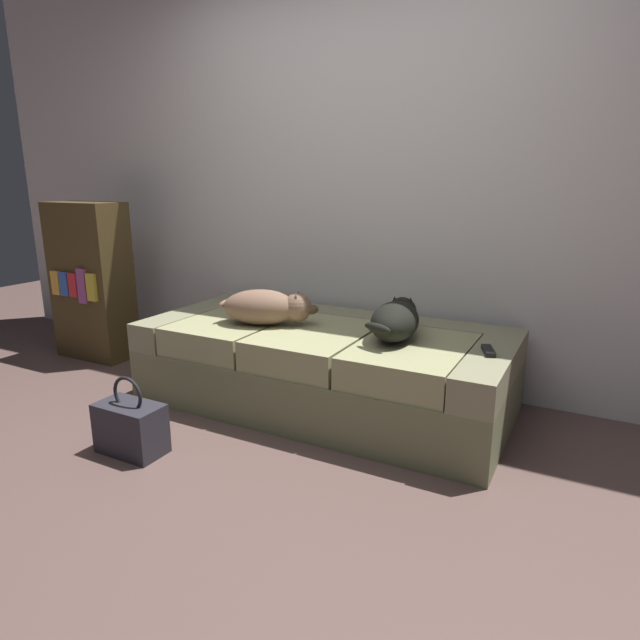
# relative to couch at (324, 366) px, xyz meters

# --- Properties ---
(ground_plane) EXTENTS (10.00, 10.00, 0.00)m
(ground_plane) POSITION_rel_couch_xyz_m (0.00, -1.09, -0.23)
(ground_plane) COLOR brown
(back_wall) EXTENTS (6.40, 0.10, 2.80)m
(back_wall) POSITION_rel_couch_xyz_m (0.00, 0.58, 1.17)
(back_wall) COLOR silver
(back_wall) RESTS_ON ground
(couch) EXTENTS (2.03, 0.95, 0.46)m
(couch) POSITION_rel_couch_xyz_m (0.00, 0.00, 0.00)
(couch) COLOR #727652
(couch) RESTS_ON ground
(dog_tan) EXTENTS (0.56, 0.38, 0.20)m
(dog_tan) POSITION_rel_couch_xyz_m (-0.31, -0.10, 0.33)
(dog_tan) COLOR brown
(dog_tan) RESTS_ON couch
(dog_dark) EXTENTS (0.30, 0.56, 0.19)m
(dog_dark) POSITION_rel_couch_xyz_m (0.42, -0.02, 0.33)
(dog_dark) COLOR black
(dog_dark) RESTS_ON couch
(tv_remote) EXTENTS (0.09, 0.16, 0.02)m
(tv_remote) POSITION_rel_couch_xyz_m (0.90, -0.05, 0.24)
(tv_remote) COLOR black
(tv_remote) RESTS_ON couch
(handbag) EXTENTS (0.32, 0.18, 0.38)m
(handbag) POSITION_rel_couch_xyz_m (-0.54, -0.93, -0.10)
(handbag) COLOR #292930
(handbag) RESTS_ON ground
(bookshelf) EXTENTS (0.56, 0.30, 1.10)m
(bookshelf) POSITION_rel_couch_xyz_m (-1.86, 0.01, 0.32)
(bookshelf) COLOR #48391D
(bookshelf) RESTS_ON ground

